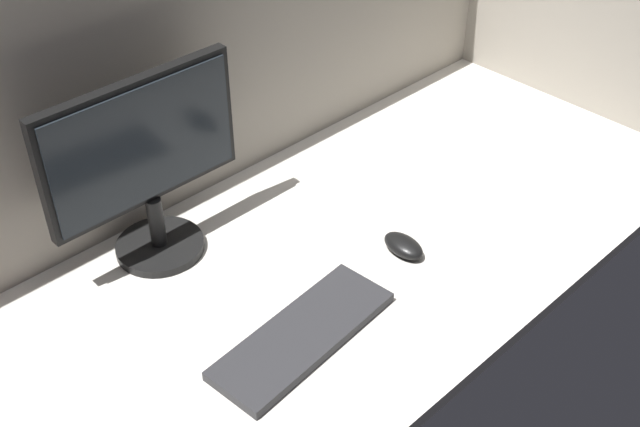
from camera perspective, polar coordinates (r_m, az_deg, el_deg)
ground_plane at (r=164.88cm, az=1.54°, el=-2.61°), size 180.00×80.00×3.00cm
cubicle_wall_back at (r=169.48cm, az=-7.49°, el=12.86°), size 180.00×5.00×69.49cm
monitor at (r=153.57cm, az=-12.52°, el=3.64°), size 41.25×18.00×38.61cm
keyboard at (r=143.78cm, az=-1.22°, el=-8.75°), size 38.02×16.26×2.00cm
mouse at (r=161.69cm, az=6.05°, el=-2.33°), size 6.12×9.89×3.40cm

